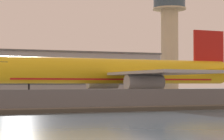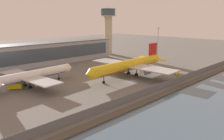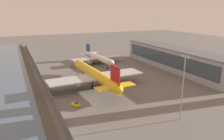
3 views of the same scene
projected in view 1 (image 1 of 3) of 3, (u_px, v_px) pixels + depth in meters
The scene contains 6 objects.
ground_plane at pixel (96, 104), 76.31m from camera, with size 500.00×500.00×0.00m, color #66635E.
shoreline_seawall at pixel (145, 108), 57.10m from camera, with size 320.00×3.00×0.50m.
perimeter_fence at pixel (131, 99), 61.35m from camera, with size 280.00×0.10×2.74m.
cargo_jet_yellow at pixel (121, 72), 85.74m from camera, with size 55.32×47.82×15.07m.
control_tower at pixel (169, 32), 158.15m from camera, with size 12.74×12.74×38.83m.
terminal_building at pixel (21, 73), 136.17m from camera, with size 90.18×15.16×13.74m.
Camera 1 is at (-23.89, -72.68, 3.49)m, focal length 70.00 mm.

